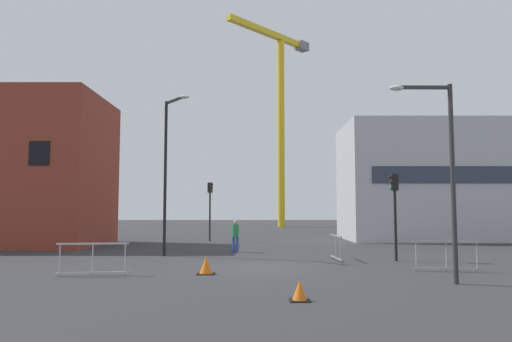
{
  "coord_description": "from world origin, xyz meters",
  "views": [
    {
      "loc": [
        -0.02,
        -17.86,
        2.18
      ],
      "look_at": [
        0.0,
        3.33,
        3.9
      ],
      "focal_mm": 33.3,
      "sensor_mm": 36.0,
      "label": 1
    }
  ],
  "objects_px": {
    "pedestrian_walking": "(235,234)",
    "construction_crane": "(280,102)",
    "traffic_cone_orange": "(206,266)",
    "streetlamp_short": "(443,161)",
    "traffic_cone_on_verge": "(299,291)",
    "streetlamp_tall": "(168,163)",
    "traffic_light_island": "(394,202)",
    "traffic_light_crosswalk": "(210,202)"
  },
  "relations": [
    {
      "from": "construction_crane",
      "to": "traffic_cone_orange",
      "type": "height_order",
      "value": "construction_crane"
    },
    {
      "from": "traffic_light_crosswalk",
      "to": "traffic_cone_on_verge",
      "type": "distance_m",
      "value": 21.84
    },
    {
      "from": "construction_crane",
      "to": "traffic_light_island",
      "type": "height_order",
      "value": "construction_crane"
    },
    {
      "from": "streetlamp_short",
      "to": "traffic_cone_orange",
      "type": "height_order",
      "value": "streetlamp_short"
    },
    {
      "from": "pedestrian_walking",
      "to": "traffic_cone_on_verge",
      "type": "height_order",
      "value": "pedestrian_walking"
    },
    {
      "from": "traffic_light_crosswalk",
      "to": "pedestrian_walking",
      "type": "relative_size",
      "value": 2.49
    },
    {
      "from": "streetlamp_tall",
      "to": "traffic_light_island",
      "type": "xyz_separation_m",
      "value": [
        10.08,
        -1.89,
        -1.88
      ]
    },
    {
      "from": "streetlamp_short",
      "to": "traffic_cone_orange",
      "type": "bearing_deg",
      "value": 163.81
    },
    {
      "from": "pedestrian_walking",
      "to": "construction_crane",
      "type": "bearing_deg",
      "value": 83.29
    },
    {
      "from": "pedestrian_walking",
      "to": "traffic_cone_on_verge",
      "type": "distance_m",
      "value": 13.07
    },
    {
      "from": "streetlamp_tall",
      "to": "streetlamp_short",
      "type": "distance_m",
      "value": 12.71
    },
    {
      "from": "traffic_light_crosswalk",
      "to": "pedestrian_walking",
      "type": "bearing_deg",
      "value": -75.84
    },
    {
      "from": "traffic_cone_on_verge",
      "to": "traffic_cone_orange",
      "type": "relative_size",
      "value": 0.83
    },
    {
      "from": "streetlamp_tall",
      "to": "traffic_light_crosswalk",
      "type": "height_order",
      "value": "streetlamp_tall"
    },
    {
      "from": "streetlamp_short",
      "to": "traffic_cone_orange",
      "type": "xyz_separation_m",
      "value": [
        -7.28,
        2.12,
        -3.33
      ]
    },
    {
      "from": "construction_crane",
      "to": "traffic_cone_on_verge",
      "type": "height_order",
      "value": "construction_crane"
    },
    {
      "from": "traffic_cone_orange",
      "to": "traffic_cone_on_verge",
      "type": "bearing_deg",
      "value": -59.67
    },
    {
      "from": "traffic_cone_on_verge",
      "to": "traffic_cone_orange",
      "type": "height_order",
      "value": "traffic_cone_orange"
    },
    {
      "from": "streetlamp_tall",
      "to": "traffic_light_crosswalk",
      "type": "distance_m",
      "value": 10.78
    },
    {
      "from": "traffic_light_crosswalk",
      "to": "traffic_light_island",
      "type": "distance_m",
      "value": 15.47
    },
    {
      "from": "construction_crane",
      "to": "traffic_cone_on_verge",
      "type": "bearing_deg",
      "value": -92.39
    },
    {
      "from": "traffic_light_island",
      "to": "traffic_cone_on_verge",
      "type": "relative_size",
      "value": 7.48
    },
    {
      "from": "construction_crane",
      "to": "streetlamp_tall",
      "type": "xyz_separation_m",
      "value": [
        -7.18,
        -36.93,
        -11.42
      ]
    },
    {
      "from": "streetlamp_tall",
      "to": "traffic_light_island",
      "type": "relative_size",
      "value": 2.0
    },
    {
      "from": "streetlamp_tall",
      "to": "streetlamp_short",
      "type": "relative_size",
      "value": 1.23
    },
    {
      "from": "construction_crane",
      "to": "traffic_cone_on_verge",
      "type": "xyz_separation_m",
      "value": [
        -1.99,
        -47.61,
        -15.56
      ]
    },
    {
      "from": "traffic_light_island",
      "to": "traffic_cone_on_verge",
      "type": "bearing_deg",
      "value": -119.11
    },
    {
      "from": "streetlamp_short",
      "to": "traffic_light_crosswalk",
      "type": "bearing_deg",
      "value": 115.09
    },
    {
      "from": "pedestrian_walking",
      "to": "streetlamp_tall",
      "type": "bearing_deg",
      "value": -144.54
    },
    {
      "from": "traffic_light_island",
      "to": "pedestrian_walking",
      "type": "height_order",
      "value": "traffic_light_island"
    },
    {
      "from": "streetlamp_short",
      "to": "construction_crane",
      "type": "bearing_deg",
      "value": 93.26
    },
    {
      "from": "streetlamp_tall",
      "to": "traffic_light_crosswalk",
      "type": "relative_size",
      "value": 1.82
    },
    {
      "from": "streetlamp_tall",
      "to": "traffic_cone_orange",
      "type": "height_order",
      "value": "streetlamp_tall"
    },
    {
      "from": "traffic_light_island",
      "to": "streetlamp_short",
      "type": "bearing_deg",
      "value": -93.15
    },
    {
      "from": "construction_crane",
      "to": "traffic_light_crosswalk",
      "type": "relative_size",
      "value": 6.13
    },
    {
      "from": "construction_crane",
      "to": "traffic_cone_orange",
      "type": "bearing_deg",
      "value": -96.28
    },
    {
      "from": "construction_crane",
      "to": "traffic_light_island",
      "type": "relative_size",
      "value": 6.7
    },
    {
      "from": "traffic_light_island",
      "to": "traffic_light_crosswalk",
      "type": "bearing_deg",
      "value": 126.1
    },
    {
      "from": "construction_crane",
      "to": "streetlamp_short",
      "type": "height_order",
      "value": "construction_crane"
    },
    {
      "from": "traffic_light_crosswalk",
      "to": "pedestrian_walking",
      "type": "distance_m",
      "value": 8.85
    },
    {
      "from": "streetlamp_tall",
      "to": "traffic_cone_orange",
      "type": "distance_m",
      "value": 7.67
    },
    {
      "from": "streetlamp_short",
      "to": "streetlamp_tall",
      "type": "bearing_deg",
      "value": 140.18
    }
  ]
}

